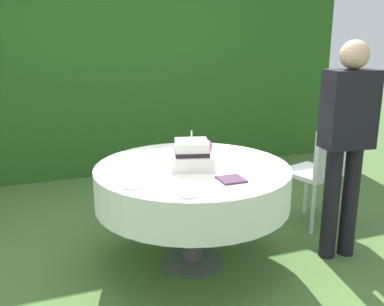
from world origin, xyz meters
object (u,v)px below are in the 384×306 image
at_px(wedding_cake, 192,155).
at_px(serving_plate_far, 188,195).
at_px(napkin_stack, 231,179).
at_px(garden_chair, 319,167).
at_px(cake_table, 192,185).
at_px(standing_person, 347,137).
at_px(serving_plate_near, 133,186).
at_px(serving_plate_left, 250,159).
at_px(serving_plate_right, 237,152).

bearing_deg(wedding_cake, serving_plate_far, -112.77).
distance_m(napkin_stack, garden_chair, 1.26).
bearing_deg(wedding_cake, cake_table, 67.93).
bearing_deg(napkin_stack, standing_person, 4.98).
relative_size(wedding_cake, garden_chair, 0.41).
xyz_separation_m(serving_plate_far, garden_chair, (1.45, 0.74, -0.21)).
height_order(serving_plate_near, garden_chair, garden_chair).
relative_size(cake_table, serving_plate_far, 11.46).
xyz_separation_m(serving_plate_near, serving_plate_left, (0.94, 0.26, 0.00)).
height_order(serving_plate_right, garden_chair, garden_chair).
bearing_deg(cake_table, serving_plate_far, -112.75).
distance_m(serving_plate_far, serving_plate_left, 0.85).
bearing_deg(serving_plate_left, serving_plate_right, 88.96).
relative_size(serving_plate_left, standing_person, 0.09).
distance_m(cake_table, serving_plate_right, 0.53).
height_order(cake_table, serving_plate_far, serving_plate_far).
bearing_deg(serving_plate_far, serving_plate_right, 48.14).
bearing_deg(cake_table, wedding_cake, -112.07).
xyz_separation_m(serving_plate_near, serving_plate_far, (0.27, -0.26, 0.00)).
bearing_deg(serving_plate_right, serving_plate_left, -91.04).
distance_m(wedding_cake, serving_plate_right, 0.53).
bearing_deg(serving_plate_left, garden_chair, 15.42).
xyz_separation_m(serving_plate_near, garden_chair, (1.72, 0.48, -0.21)).
height_order(cake_table, napkin_stack, napkin_stack).
distance_m(serving_plate_near, napkin_stack, 0.62).
distance_m(serving_plate_near, serving_plate_far, 0.37).
bearing_deg(serving_plate_right, serving_plate_near, -152.43).
distance_m(cake_table, napkin_stack, 0.41).
relative_size(serving_plate_right, napkin_stack, 0.68).
relative_size(serving_plate_right, standing_person, 0.07).
bearing_deg(serving_plate_left, wedding_cake, -178.88).
xyz_separation_m(serving_plate_right, garden_chair, (0.77, -0.02, -0.21)).
xyz_separation_m(serving_plate_left, garden_chair, (0.78, 0.21, -0.21)).
relative_size(wedding_cake, serving_plate_far, 3.06).
distance_m(garden_chair, standing_person, 0.65).
bearing_deg(standing_person, cake_table, 165.10).
bearing_deg(serving_plate_near, garden_chair, 15.51).
bearing_deg(cake_table, serving_plate_left, -0.22).
distance_m(serving_plate_far, garden_chair, 1.64).
relative_size(serving_plate_left, serving_plate_right, 1.26).
bearing_deg(garden_chair, serving_plate_near, -164.49).
distance_m(serving_plate_far, napkin_stack, 0.38).
height_order(serving_plate_left, garden_chair, garden_chair).
bearing_deg(cake_table, serving_plate_near, -151.56).
bearing_deg(serving_plate_far, wedding_cake, 67.23).
xyz_separation_m(serving_plate_near, napkin_stack, (0.61, -0.10, 0.00)).
xyz_separation_m(wedding_cake, standing_person, (1.07, -0.27, 0.10)).
bearing_deg(serving_plate_left, napkin_stack, -131.66).
bearing_deg(garden_chair, serving_plate_right, 178.81).
distance_m(wedding_cake, serving_plate_far, 0.57).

